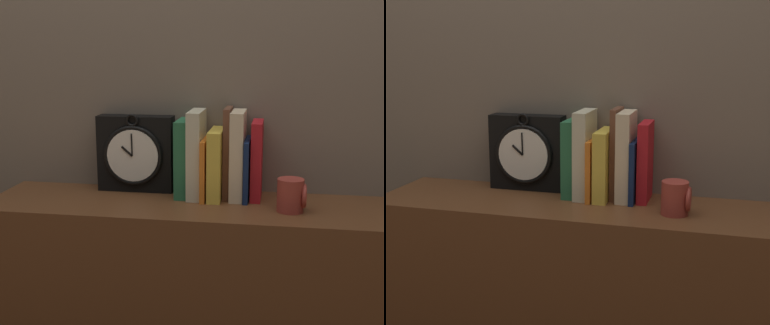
{
  "view_description": "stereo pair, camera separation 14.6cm",
  "coord_description": "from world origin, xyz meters",
  "views": [
    {
      "loc": [
        0.24,
        -1.41,
        1.27
      ],
      "look_at": [
        0.0,
        0.0,
        0.96
      ],
      "focal_mm": 50.0,
      "sensor_mm": 36.0,
      "label": 1
    },
    {
      "loc": [
        0.38,
        -1.38,
        1.27
      ],
      "look_at": [
        0.0,
        0.0,
        0.96
      ],
      "focal_mm": 50.0,
      "sensor_mm": 36.0,
      "label": 2
    }
  ],
  "objects": [
    {
      "name": "book_slot1_cream",
      "position": [
        -0.0,
        0.08,
        0.97
      ],
      "size": [
        0.04,
        0.14,
        0.25
      ],
      "color": "beige",
      "rests_on": "bookshelf"
    },
    {
      "name": "book_slot2_orange",
      "position": [
        0.03,
        0.07,
        0.93
      ],
      "size": [
        0.01,
        0.15,
        0.17
      ],
      "color": "orange",
      "rests_on": "bookshelf"
    },
    {
      "name": "wall_back",
      "position": [
        0.0,
        0.18,
        1.3
      ],
      "size": [
        6.0,
        0.05,
        2.6
      ],
      "color": "#756656",
      "rests_on": "ground_plane"
    },
    {
      "name": "book_slot5_cream",
      "position": [
        0.12,
        0.08,
        0.97
      ],
      "size": [
        0.04,
        0.14,
        0.25
      ],
      "color": "beige",
      "rests_on": "bookshelf"
    },
    {
      "name": "clock",
      "position": [
        -0.19,
        0.11,
        0.96
      ],
      "size": [
        0.23,
        0.08,
        0.24
      ],
      "color": "black",
      "rests_on": "bookshelf"
    },
    {
      "name": "book_slot7_red",
      "position": [
        0.17,
        0.08,
        0.95
      ],
      "size": [
        0.03,
        0.12,
        0.22
      ],
      "color": "red",
      "rests_on": "bookshelf"
    },
    {
      "name": "book_slot0_green",
      "position": [
        -0.04,
        0.08,
        0.95
      ],
      "size": [
        0.04,
        0.13,
        0.22
      ],
      "color": "#286C43",
      "rests_on": "bookshelf"
    },
    {
      "name": "book_slot4_brown",
      "position": [
        0.09,
        0.09,
        0.97
      ],
      "size": [
        0.02,
        0.11,
        0.26
      ],
      "color": "brown",
      "rests_on": "bookshelf"
    },
    {
      "name": "book_slot3_yellow",
      "position": [
        0.06,
        0.07,
        0.94
      ],
      "size": [
        0.04,
        0.15,
        0.2
      ],
      "color": "yellow",
      "rests_on": "bookshelf"
    },
    {
      "name": "book_slot6_navy",
      "position": [
        0.15,
        0.08,
        0.93
      ],
      "size": [
        0.01,
        0.14,
        0.17
      ],
      "color": "#13244B",
      "rests_on": "bookshelf"
    },
    {
      "name": "mug",
      "position": [
        0.27,
        -0.03,
        0.89
      ],
      "size": [
        0.08,
        0.07,
        0.09
      ],
      "color": "#9E382D",
      "rests_on": "bookshelf"
    }
  ]
}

